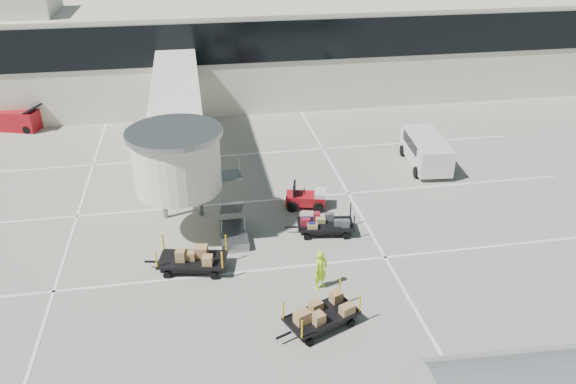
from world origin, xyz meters
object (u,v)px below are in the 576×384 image
at_px(suitcase_cart, 326,225).
at_px(box_cart_far, 193,260).
at_px(ground_worker, 321,270).
at_px(belt_loader, 14,120).
at_px(minivan, 425,148).
at_px(baggage_tug, 307,198).
at_px(box_cart_near, 324,315).

distance_m(suitcase_cart, box_cart_far, 7.50).
bearing_deg(ground_worker, belt_loader, 99.50).
xyz_separation_m(ground_worker, minivan, (9.95, 12.03, 0.22)).
height_order(baggage_tug, box_cart_far, box_cart_far).
height_order(baggage_tug, minivan, minivan).
bearing_deg(ground_worker, suitcase_cart, 44.40).
bearing_deg(ground_worker, baggage_tug, 53.94).
distance_m(suitcase_cart, belt_loader, 28.00).
distance_m(baggage_tug, ground_worker, 7.74).
bearing_deg(minivan, box_cart_far, -142.98).
height_order(baggage_tug, ground_worker, ground_worker).
bearing_deg(box_cart_near, box_cart_far, 114.07).
bearing_deg(baggage_tug, suitcase_cart, -67.49).
xyz_separation_m(suitcase_cart, box_cart_far, (-7.17, -2.18, 0.04)).
relative_size(suitcase_cart, belt_loader, 0.84).
xyz_separation_m(baggage_tug, box_cart_far, (-6.73, -5.20, 0.00)).
xyz_separation_m(minivan, belt_loader, (-28.98, 11.79, -0.43)).
bearing_deg(box_cart_far, ground_worker, -11.43).
bearing_deg(box_cart_far, box_cart_near, -31.36).
xyz_separation_m(box_cart_far, ground_worker, (5.80, -2.47, 0.43)).
bearing_deg(suitcase_cart, baggage_tug, 106.20).
height_order(box_cart_far, ground_worker, ground_worker).
relative_size(baggage_tug, box_cart_far, 0.62).
bearing_deg(ground_worker, minivan, 21.27).
height_order(box_cart_near, belt_loader, belt_loader).
bearing_deg(minivan, ground_worker, -123.84).
distance_m(ground_worker, belt_loader, 30.49).
relative_size(suitcase_cart, minivan, 0.68).
bearing_deg(minivan, suitcase_cart, -133.53).
bearing_deg(suitcase_cart, belt_loader, 144.68).
xyz_separation_m(baggage_tug, ground_worker, (-0.93, -7.67, 0.43)).
bearing_deg(box_cart_far, belt_loader, 133.44).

